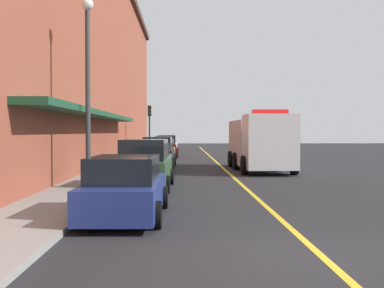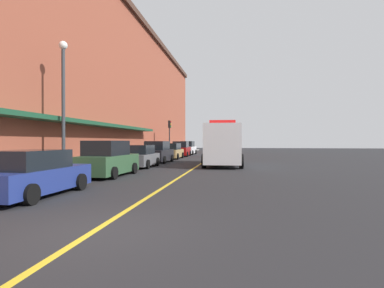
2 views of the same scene
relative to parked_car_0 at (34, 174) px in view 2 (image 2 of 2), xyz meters
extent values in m
plane|color=#232326|center=(3.96, 21.41, -0.75)|extent=(112.00, 112.00, 0.00)
cube|color=gray|center=(-2.24, 21.41, -0.68)|extent=(2.40, 70.00, 0.15)
cube|color=gold|center=(3.96, 21.41, -0.75)|extent=(0.16, 70.00, 0.01)
cube|color=brown|center=(-9.66, 20.41, 6.93)|extent=(12.44, 64.00, 15.36)
cube|color=#472D23|center=(-3.29, 20.41, 14.31)|extent=(0.40, 64.00, 0.60)
cube|color=#19472D|center=(-2.89, 12.41, 2.35)|extent=(1.20, 22.40, 0.24)
cube|color=navy|center=(0.00, 0.06, -0.19)|extent=(1.88, 4.64, 0.78)
cube|color=black|center=(0.00, -0.17, 0.52)|extent=(1.66, 2.56, 0.64)
cylinder|color=black|center=(-0.88, 1.51, -0.43)|extent=(0.23, 0.64, 0.64)
cylinder|color=black|center=(0.94, 1.48, -0.43)|extent=(0.23, 0.64, 0.64)
cylinder|color=black|center=(0.89, -1.38, -0.43)|extent=(0.23, 0.64, 0.64)
cube|color=#2D5133|center=(0.02, 6.25, -0.10)|extent=(1.98, 4.57, 0.96)
cube|color=black|center=(0.01, 6.02, 0.78)|extent=(1.73, 2.53, 0.79)
cylinder|color=black|center=(-0.88, 7.67, -0.43)|extent=(0.24, 0.65, 0.64)
cylinder|color=black|center=(0.99, 7.62, -0.43)|extent=(0.24, 0.65, 0.64)
cylinder|color=black|center=(-0.96, 4.87, -0.43)|extent=(0.24, 0.65, 0.64)
cylinder|color=black|center=(0.91, 4.82, -0.43)|extent=(0.24, 0.65, 0.64)
cube|color=#595B60|center=(-0.01, 12.02, -0.18)|extent=(1.78, 4.32, 0.79)
cube|color=black|center=(-0.01, 11.81, 0.54)|extent=(1.60, 2.38, 0.65)
cylinder|color=black|center=(-0.91, 13.36, -0.43)|extent=(0.22, 0.64, 0.64)
cylinder|color=black|center=(0.89, 13.36, -0.43)|extent=(0.22, 0.64, 0.64)
cylinder|color=black|center=(-0.90, 10.68, -0.43)|extent=(0.22, 0.64, 0.64)
cylinder|color=black|center=(0.89, 10.69, -0.43)|extent=(0.22, 0.64, 0.64)
cube|color=black|center=(-0.04, 17.18, -0.10)|extent=(1.95, 4.57, 0.95)
cube|color=black|center=(-0.05, 16.95, 0.76)|extent=(1.72, 2.53, 0.78)
cylinder|color=black|center=(-0.94, 18.61, -0.43)|extent=(0.23, 0.64, 0.64)
cylinder|color=black|center=(0.92, 18.56, -0.43)|extent=(0.23, 0.64, 0.64)
cylinder|color=black|center=(-1.01, 15.80, -0.43)|extent=(0.23, 0.64, 0.64)
cylinder|color=black|center=(0.86, 15.76, -0.43)|extent=(0.23, 0.64, 0.64)
cube|color=#A5844C|center=(0.00, 23.02, -0.16)|extent=(1.75, 4.69, 0.83)
cube|color=black|center=(0.00, 22.78, 0.59)|extent=(1.57, 2.58, 0.68)
cylinder|color=black|center=(-0.87, 24.47, -0.43)|extent=(0.22, 0.64, 0.64)
cylinder|color=black|center=(0.89, 24.47, -0.43)|extent=(0.22, 0.64, 0.64)
cylinder|color=black|center=(-0.88, 21.57, -0.43)|extent=(0.22, 0.64, 0.64)
cylinder|color=black|center=(0.88, 21.56, -0.43)|extent=(0.22, 0.64, 0.64)
cube|color=maroon|center=(-0.03, 28.74, -0.11)|extent=(2.02, 4.90, 0.94)
cube|color=black|center=(-0.02, 28.50, 0.74)|extent=(1.76, 2.71, 0.77)
cylinder|color=black|center=(-1.02, 30.21, -0.43)|extent=(0.24, 0.65, 0.64)
cylinder|color=black|center=(0.86, 30.27, -0.43)|extent=(0.24, 0.65, 0.64)
cylinder|color=black|center=(-0.91, 27.21, -0.43)|extent=(0.24, 0.65, 0.64)
cylinder|color=black|center=(0.96, 27.28, -0.43)|extent=(0.24, 0.65, 0.64)
cube|color=silver|center=(0.01, 34.16, -0.10)|extent=(1.87, 4.22, 0.95)
cube|color=black|center=(0.00, 33.95, 0.76)|extent=(1.62, 2.34, 0.77)
cylinder|color=black|center=(-0.80, 35.48, -0.43)|extent=(0.24, 0.65, 0.64)
cylinder|color=black|center=(0.93, 35.42, -0.43)|extent=(0.24, 0.65, 0.64)
cylinder|color=black|center=(-0.90, 32.91, -0.43)|extent=(0.24, 0.65, 0.64)
cylinder|color=black|center=(0.83, 32.84, -0.43)|extent=(0.24, 0.65, 0.64)
cube|color=silver|center=(5.94, 11.80, 0.95)|extent=(2.60, 2.27, 2.81)
cube|color=silver|center=(5.85, 15.92, 0.84)|extent=(2.67, 5.44, 2.58)
cube|color=red|center=(5.94, 11.80, 2.47)|extent=(1.80, 0.64, 0.24)
cylinder|color=black|center=(7.23, 11.91, -0.25)|extent=(0.32, 1.01, 1.00)
cylinder|color=black|center=(4.65, 11.85, -0.25)|extent=(0.32, 1.01, 1.00)
cylinder|color=black|center=(7.16, 15.27, -0.25)|extent=(0.32, 1.01, 1.00)
cylinder|color=black|center=(4.58, 15.21, -0.25)|extent=(0.32, 1.01, 1.00)
cylinder|color=black|center=(7.11, 17.45, -0.25)|extent=(0.32, 1.01, 1.00)
cylinder|color=black|center=(4.53, 17.39, -0.25)|extent=(0.32, 1.01, 1.00)
cylinder|color=#4C4C51|center=(-1.39, 17.18, -0.08)|extent=(0.07, 0.07, 1.05)
cube|color=black|center=(-1.39, 17.18, 0.59)|extent=(0.14, 0.18, 0.28)
cylinder|color=#4C4C51|center=(-1.39, 17.39, -0.08)|extent=(0.07, 0.07, 1.05)
cube|color=black|center=(-1.39, 17.39, 0.59)|extent=(0.14, 0.18, 0.28)
cylinder|color=#4C4C51|center=(-1.39, 14.34, -0.08)|extent=(0.07, 0.07, 1.05)
cube|color=black|center=(-1.39, 14.34, 0.59)|extent=(0.14, 0.18, 0.28)
cylinder|color=#33383D|center=(-1.99, 5.21, 2.65)|extent=(0.18, 0.18, 6.50)
sphere|color=white|center=(-1.99, 5.21, 6.12)|extent=(0.44, 0.44, 0.44)
cylinder|color=#232326|center=(-1.34, 27.86, 1.10)|extent=(0.14, 0.14, 3.40)
cube|color=black|center=(-1.34, 27.86, 3.25)|extent=(0.28, 0.36, 0.90)
sphere|color=red|center=(-1.18, 27.86, 3.55)|extent=(0.16, 0.16, 0.16)
sphere|color=gold|center=(-1.18, 27.86, 3.25)|extent=(0.16, 0.16, 0.16)
sphere|color=green|center=(-1.18, 27.86, 2.95)|extent=(0.16, 0.16, 0.16)
camera|label=1|loc=(1.48, -12.01, 1.46)|focal=43.73mm
camera|label=2|loc=(6.93, -9.77, 1.14)|focal=29.03mm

